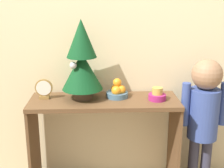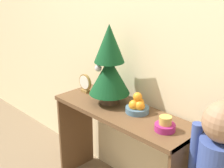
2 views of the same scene
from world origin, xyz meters
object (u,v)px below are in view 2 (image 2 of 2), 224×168
singing_bowl (165,125)px  child_figure (217,166)px  mini_tree (109,66)px  desk_clock (85,83)px  fruit_bowl (137,106)px

singing_bowl → child_figure: child_figure is taller
mini_tree → desk_clock: (-0.28, 0.00, -0.20)m
desk_clock → singing_bowl: bearing=-3.8°
desk_clock → child_figure: bearing=-2.4°
child_figure → fruit_bowl: bearing=174.2°
fruit_bowl → child_figure: child_figure is taller
desk_clock → child_figure: (1.15, -0.05, -0.15)m
mini_tree → fruit_bowl: bearing=4.2°
fruit_bowl → singing_bowl: fruit_bowl is taller
singing_bowl → child_figure: bearing=0.9°
desk_clock → mini_tree: bearing=-0.7°
mini_tree → singing_bowl: 0.58m
mini_tree → fruit_bowl: (0.25, 0.02, -0.23)m
fruit_bowl → child_figure: bearing=-5.8°
desk_clock → child_figure: size_ratio=0.14×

